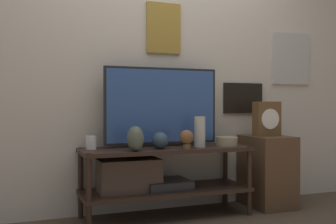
{
  "coord_description": "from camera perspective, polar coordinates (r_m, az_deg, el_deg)",
  "views": [
    {
      "loc": [
        -1.09,
        -2.68,
        0.89
      ],
      "look_at": [
        0.02,
        0.27,
        0.84
      ],
      "focal_mm": 42.0,
      "sensor_mm": 36.0,
      "label": 1
    }
  ],
  "objects": [
    {
      "name": "vase_wide_bowl",
      "position": [
        3.34,
        8.53,
        -4.22
      ],
      "size": [
        0.18,
        0.18,
        0.07
      ],
      "color": "tan",
      "rests_on": "media_console"
    },
    {
      "name": "wall_back",
      "position": [
        3.43,
        -1.74,
        8.58
      ],
      "size": [
        6.4,
        0.08,
        2.7
      ],
      "color": "beige",
      "rests_on": "ground_plane"
    },
    {
      "name": "candle_jar",
      "position": [
        3.08,
        -11.12,
        -4.38
      ],
      "size": [
        0.08,
        0.08,
        0.1
      ],
      "color": "silver",
      "rests_on": "media_console"
    },
    {
      "name": "mantel_clock",
      "position": [
        3.58,
        14.16,
        -0.96
      ],
      "size": [
        0.24,
        0.11,
        0.3
      ],
      "color": "brown",
      "rests_on": "side_table"
    },
    {
      "name": "decorative_bust",
      "position": [
        3.04,
        2.72,
        -3.78
      ],
      "size": [
        0.11,
        0.11,
        0.15
      ],
      "color": "brown",
      "rests_on": "media_console"
    },
    {
      "name": "media_console",
      "position": [
        3.15,
        -2.3,
        -8.97
      ],
      "size": [
        1.36,
        0.46,
        0.56
      ],
      "color": "black",
      "rests_on": "ground_plane"
    },
    {
      "name": "vase_urn_stoneware",
      "position": [
        2.91,
        -4.77,
        -3.87
      ],
      "size": [
        0.13,
        0.15,
        0.18
      ],
      "color": "#4C5647",
      "rests_on": "media_console"
    },
    {
      "name": "vase_tall_ceramic",
      "position": [
        3.19,
        4.63,
        -2.88
      ],
      "size": [
        0.09,
        0.09,
        0.25
      ],
      "color": "beige",
      "rests_on": "media_console"
    },
    {
      "name": "television",
      "position": [
        3.23,
        -0.85,
        0.88
      ],
      "size": [
        0.96,
        0.05,
        0.65
      ],
      "color": "black",
      "rests_on": "media_console"
    },
    {
      "name": "vase_round_glass",
      "position": [
        3.05,
        -1.15,
        -4.14
      ],
      "size": [
        0.13,
        0.13,
        0.13
      ],
      "color": "#2D4251",
      "rests_on": "media_console"
    },
    {
      "name": "side_table",
      "position": [
        3.63,
        14.18,
        -8.3
      ],
      "size": [
        0.35,
        0.46,
        0.62
      ],
      "color": "#513823",
      "rests_on": "ground_plane"
    }
  ]
}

